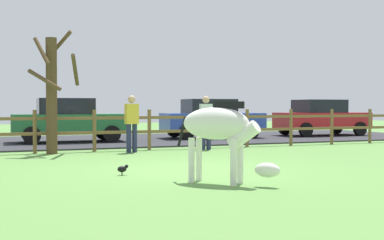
# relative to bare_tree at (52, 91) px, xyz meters

# --- Properties ---
(ground_plane) EXTENTS (60.00, 60.00, 0.00)m
(ground_plane) POSITION_rel_bare_tree_xyz_m (2.15, -4.66, -1.75)
(ground_plane) COLOR #5B8C42
(parking_asphalt) EXTENTS (28.00, 7.40, 0.05)m
(parking_asphalt) POSITION_rel_bare_tree_xyz_m (2.15, 4.64, -1.73)
(parking_asphalt) COLOR #2D2D33
(parking_asphalt) RESTS_ON ground_plane
(paddock_fence) EXTENTS (21.96, 0.11, 1.23)m
(paddock_fence) POSITION_rel_bare_tree_xyz_m (2.07, 0.34, -1.06)
(paddock_fence) COLOR brown
(paddock_fence) RESTS_ON ground_plane
(bare_tree) EXTENTS (1.51, 1.43, 3.48)m
(bare_tree) POSITION_rel_bare_tree_xyz_m (0.00, 0.00, 0.00)
(bare_tree) COLOR #513A23
(bare_tree) RESTS_ON ground_plane
(zebra) EXTENTS (1.40, 1.59, 1.41)m
(zebra) POSITION_rel_bare_tree_xyz_m (2.00, -6.75, -0.83)
(zebra) COLOR white
(zebra) RESTS_ON ground_plane
(crow_on_grass) EXTENTS (0.22, 0.10, 0.20)m
(crow_on_grass) POSITION_rel_bare_tree_xyz_m (0.70, -5.11, -1.63)
(crow_on_grass) COLOR black
(crow_on_grass) RESTS_ON ground_plane
(parked_car_green) EXTENTS (4.05, 1.98, 1.56)m
(parked_car_green) POSITION_rel_bare_tree_xyz_m (1.04, 4.00, -0.91)
(parked_car_green) COLOR #236B38
(parked_car_green) RESTS_ON parking_asphalt
(parked_car_blue) EXTENTS (4.10, 2.09, 1.56)m
(parked_car_blue) POSITION_rel_bare_tree_xyz_m (6.73, 4.27, -0.91)
(parked_car_blue) COLOR #2D4CAD
(parked_car_blue) RESTS_ON parking_asphalt
(parked_car_red) EXTENTS (4.05, 1.99, 1.56)m
(parked_car_red) POSITION_rel_bare_tree_xyz_m (11.93, 4.15, -0.91)
(parked_car_red) COLOR red
(parked_car_red) RESTS_ON parking_asphalt
(visitor_left_of_tree) EXTENTS (0.38, 0.26, 1.64)m
(visitor_left_of_tree) POSITION_rel_bare_tree_xyz_m (2.16, -0.38, -0.84)
(visitor_left_of_tree) COLOR #232847
(visitor_left_of_tree) RESTS_ON ground_plane
(visitor_right_of_tree) EXTENTS (0.39, 0.27, 1.64)m
(visitor_right_of_tree) POSITION_rel_bare_tree_xyz_m (4.52, -0.30, -0.84)
(visitor_right_of_tree) COLOR #232847
(visitor_right_of_tree) RESTS_ON ground_plane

